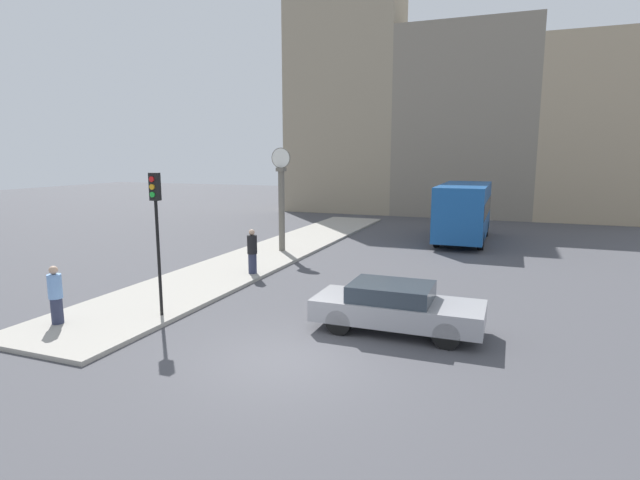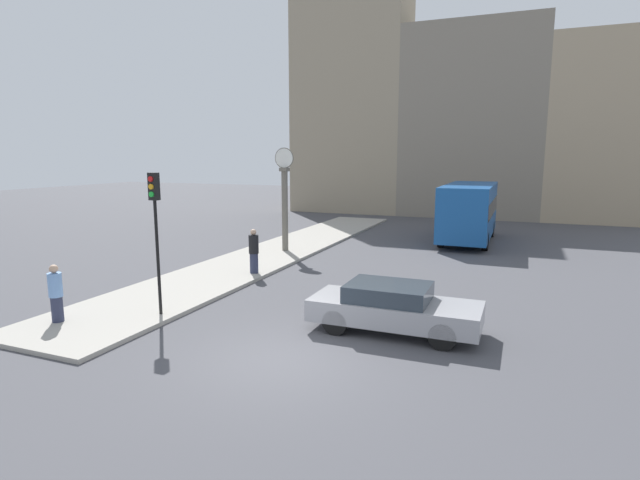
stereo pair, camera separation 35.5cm
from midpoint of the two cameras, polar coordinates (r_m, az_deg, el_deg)
The scene contains 9 objects.
ground_plane at distance 11.82m, azimuth -3.58°, elevation -13.47°, with size 120.00×120.00×0.00m, color #47474C.
sidewalk_corner at distance 24.20m, azimuth -4.28°, elevation -1.27°, with size 3.62×26.96×0.12m, color #A39E93.
building_row at distance 40.78m, azimuth 14.32°, elevation 13.88°, with size 26.37×5.00×18.64m.
sedan_car at distance 13.45m, azimuth 9.12°, elevation -7.59°, with size 4.44×1.77×1.30m.
bus_distant at distance 28.06m, azimuth 17.00°, elevation 3.34°, with size 2.46×7.27×3.10m.
traffic_light_near at distance 14.59m, azimuth -17.64°, elevation 2.78°, with size 0.26×0.24×4.05m.
street_clock at distance 23.71m, azimuth -3.62°, elevation 4.69°, with size 0.96×0.38×4.87m.
pedestrian_blue_stripe at distance 15.37m, azimuth -27.37°, elevation -5.45°, with size 0.36×0.36×1.60m.
pedestrian_black_jacket at distance 19.41m, azimuth -7.06°, elevation -1.29°, with size 0.38×0.38×1.72m.
Camera 2 is at (4.94, -9.70, 4.64)m, focal length 28.00 mm.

